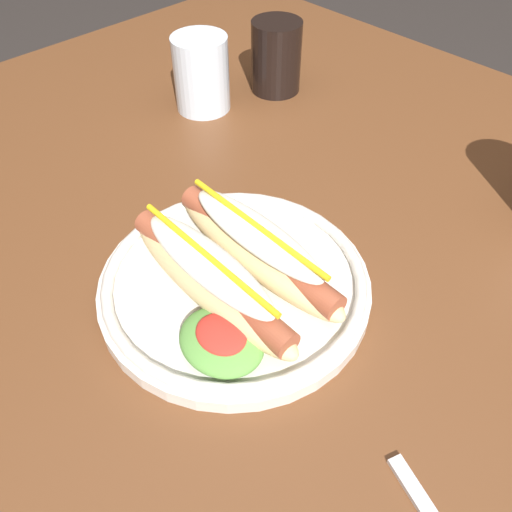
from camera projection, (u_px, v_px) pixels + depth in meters
The scene contains 5 objects.
ground_plane at pixel (327, 496), 1.12m from camera, with size 8.00×8.00×0.00m, color #2D2826.
dining_table at pixel (377, 297), 0.65m from camera, with size 1.46×0.95×0.74m.
hot_dog_plate at pixel (234, 277), 0.52m from camera, with size 0.27×0.27×0.08m.
soda_cup at pixel (276, 57), 0.80m from camera, with size 0.08×0.08×0.11m, color black.
water_cup at pixel (201, 74), 0.76m from camera, with size 0.08×0.08×0.11m, color silver.
Camera 1 is at (0.20, -0.40, 1.15)m, focal length 37.06 mm.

